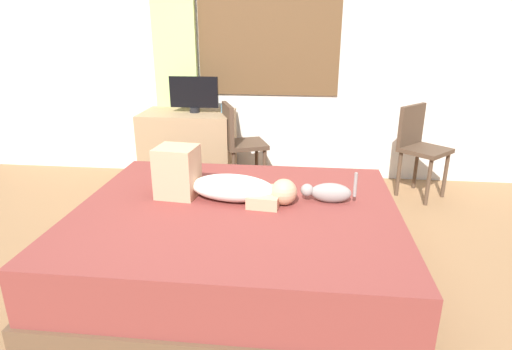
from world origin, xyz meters
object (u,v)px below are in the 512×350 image
bed (237,240)px  cat (328,192)px  desk (189,148)px  chair_by_desk (238,140)px  chair_spare (419,144)px  cup (224,108)px  tv_monitor (194,94)px  person_lying (218,183)px

bed → cat: size_ratio=5.84×
desk → chair_by_desk: (0.53, -0.14, 0.14)m
cat → chair_by_desk: bearing=120.5°
cat → chair_spare: size_ratio=0.42×
chair_by_desk → desk: bearing=164.9°
bed → desk: (-0.75, 1.64, 0.14)m
cup → desk: bearing=-176.8°
bed → chair_spare: bearing=46.2°
cat → tv_monitor: tv_monitor is taller
bed → chair_by_desk: (-0.21, 1.49, 0.28)m
cat → cup: (-0.95, 1.51, 0.24)m
person_lying → cat: size_ratio=2.63×
bed → chair_by_desk: chair_by_desk is taller
tv_monitor → desk: bearing=180.0°
desk → chair_by_desk: bearing=-15.1°
cat → chair_by_desk: 1.56m
desk → chair_spare: bearing=-2.2°
cat → tv_monitor: size_ratio=0.75×
bed → chair_by_desk: bearing=98.2°
bed → desk: bearing=114.6°
tv_monitor → chair_spare: 2.20m
desk → tv_monitor: 0.56m
person_lying → tv_monitor: bearing=109.2°
chair_by_desk → chair_spare: same height
tv_monitor → chair_spare: bearing=-2.3°
desk → cup: 0.56m
bed → cup: cup is taller
chair_by_desk → chair_spare: size_ratio=1.00×
person_lying → chair_by_desk: size_ratio=1.10×
tv_monitor → chair_spare: (2.16, -0.09, -0.41)m
bed → desk: size_ratio=2.33×
bed → cat: bearing=14.5°
desk → chair_by_desk: chair_by_desk is taller
cup → person_lying: bearing=-81.4°
desk → chair_spare: (2.24, -0.09, 0.14)m
tv_monitor → chair_by_desk: tv_monitor is taller
bed → tv_monitor: 1.90m
cat → chair_spare: 1.67m
cat → chair_by_desk: size_ratio=0.42×
person_lying → desk: 1.64m
cat → tv_monitor: 1.98m
chair_spare → bed: bearing=-133.8°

